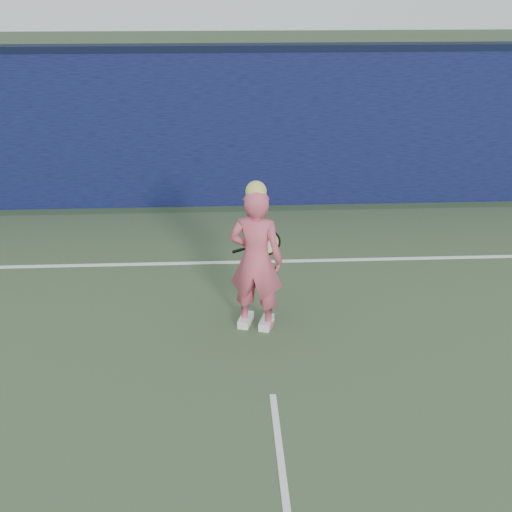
{
  "coord_description": "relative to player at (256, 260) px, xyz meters",
  "views": [
    {
      "loc": [
        -0.41,
        -3.96,
        3.68
      ],
      "look_at": [
        -0.09,
        2.31,
        0.86
      ],
      "focal_mm": 45.0,
      "sensor_mm": 36.0,
      "label": 1
    }
  ],
  "objects": [
    {
      "name": "ground",
      "position": [
        0.09,
        -2.31,
        -0.82
      ],
      "size": [
        80.0,
        80.0,
        0.0
      ],
      "primitive_type": "plane",
      "color": "#32442A",
      "rests_on": "ground"
    },
    {
      "name": "backstop_wall",
      "position": [
        0.09,
        4.19,
        0.43
      ],
      "size": [
        24.0,
        0.4,
        2.5
      ],
      "primitive_type": "cube",
      "color": "#0B0C33",
      "rests_on": "ground"
    },
    {
      "name": "wall_cap",
      "position": [
        0.09,
        4.19,
        1.73
      ],
      "size": [
        24.0,
        0.42,
        0.1
      ],
      "primitive_type": "cube",
      "color": "black",
      "rests_on": "backstop_wall"
    },
    {
      "name": "player",
      "position": [
        0.0,
        0.0,
        0.0
      ],
      "size": [
        0.68,
        0.54,
        1.7
      ],
      "rotation": [
        0.0,
        0.0,
        2.85
      ],
      "color": "#CF5067",
      "rests_on": "ground"
    },
    {
      "name": "racket",
      "position": [
        0.14,
        0.46,
        -0.01
      ],
      "size": [
        0.57,
        0.13,
        0.3
      ],
      "rotation": [
        0.0,
        0.0,
        -0.07
      ],
      "color": "black",
      "rests_on": "ground"
    },
    {
      "name": "court_lines",
      "position": [
        0.09,
        -2.64,
        -0.8
      ],
      "size": [
        11.0,
        12.04,
        0.01
      ],
      "color": "white",
      "rests_on": "court_surface"
    }
  ]
}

